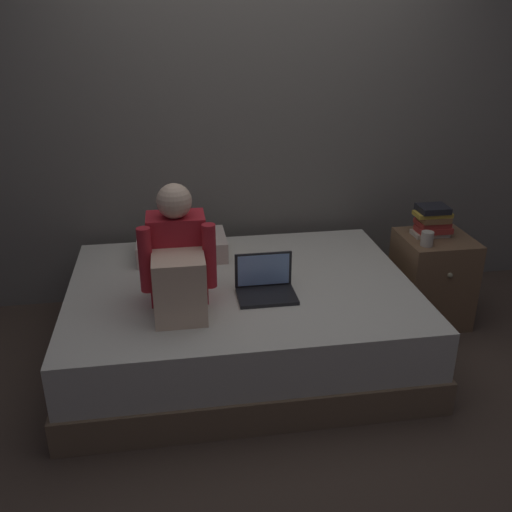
% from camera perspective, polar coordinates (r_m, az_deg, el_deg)
% --- Properties ---
extents(ground_plane, '(8.00, 8.00, 0.00)m').
position_cam_1_polar(ground_plane, '(3.28, 2.79, -12.28)').
color(ground_plane, '#47382D').
extents(wall_back, '(5.60, 0.10, 2.70)m').
position_cam_1_polar(wall_back, '(3.88, -0.49, 15.13)').
color(wall_back, slate).
rests_on(wall_back, ground_plane).
extents(bed, '(2.00, 1.50, 0.48)m').
position_cam_1_polar(bed, '(3.37, -1.51, -6.39)').
color(bed, '#7A6047').
rests_on(bed, ground_plane).
extents(nightstand, '(0.44, 0.46, 0.59)m').
position_cam_1_polar(nightstand, '(3.89, 17.36, -2.23)').
color(nightstand, brown).
rests_on(nightstand, ground_plane).
extents(person_sitting, '(0.39, 0.44, 0.66)m').
position_cam_1_polar(person_sitting, '(2.93, -7.91, -0.70)').
color(person_sitting, '#B21E28').
rests_on(person_sitting, bed).
extents(laptop, '(0.32, 0.23, 0.22)m').
position_cam_1_polar(laptop, '(3.10, 0.95, -2.98)').
color(laptop, black).
rests_on(laptop, bed).
extents(pillow, '(0.56, 0.36, 0.13)m').
position_cam_1_polar(pillow, '(3.62, -7.53, 0.99)').
color(pillow, beige).
rests_on(pillow, bed).
extents(book_stack, '(0.24, 0.17, 0.20)m').
position_cam_1_polar(book_stack, '(3.76, 17.47, 3.42)').
color(book_stack, beige).
rests_on(book_stack, nightstand).
extents(mug, '(0.08, 0.08, 0.09)m').
position_cam_1_polar(mug, '(3.61, 16.95, 1.69)').
color(mug, '#BCB2A3').
rests_on(mug, nightstand).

